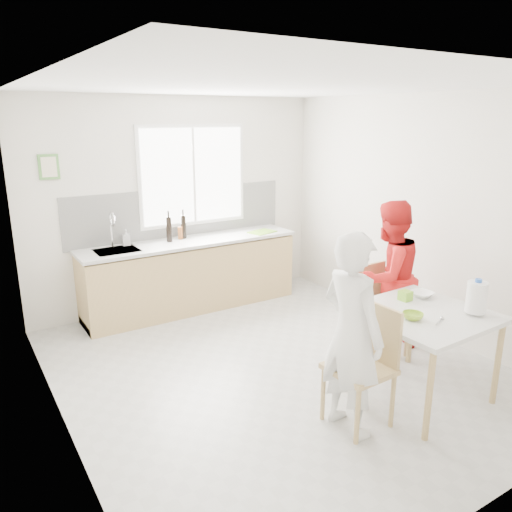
{
  "coord_description": "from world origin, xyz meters",
  "views": [
    {
      "loc": [
        -2.57,
        -3.73,
        2.44
      ],
      "look_at": [
        -0.11,
        0.2,
        1.14
      ],
      "focal_mm": 35.0,
      "sensor_mm": 36.0,
      "label": 1
    }
  ],
  "objects": [
    {
      "name": "chair_left",
      "position": [
        0.11,
        -1.12,
        0.55
      ],
      "size": [
        0.47,
        0.47,
        0.99
      ],
      "rotation": [
        0.0,
        0.0,
        -1.54
      ],
      "color": "tan",
      "rests_on": "ground"
    },
    {
      "name": "person_white",
      "position": [
        -0.07,
        -1.13,
        0.82
      ],
      "size": [
        0.41,
        0.61,
        1.64
      ],
      "primitive_type": "imported",
      "rotation": [
        0.0,
        0.0,
        1.61
      ],
      "color": "white",
      "rests_on": "ground"
    },
    {
      "name": "window",
      "position": [
        0.2,
        2.23,
        1.7
      ],
      "size": [
        1.5,
        0.06,
        1.3
      ],
      "color": "white",
      "rests_on": "room_shell"
    },
    {
      "name": "green_box",
      "position": [
        0.88,
        -0.81,
        0.85
      ],
      "size": [
        0.1,
        0.1,
        0.09
      ],
      "primitive_type": "cube",
      "rotation": [
        0.0,
        0.0,
        0.04
      ],
      "color": "#7BC22C",
      "rests_on": "dining_table"
    },
    {
      "name": "person_red",
      "position": [
        1.24,
        -0.26,
        0.81
      ],
      "size": [
        0.81,
        0.64,
        1.63
      ],
      "primitive_type": "imported",
      "rotation": [
        0.0,
        0.0,
        3.18
      ],
      "color": "red",
      "rests_on": "ground"
    },
    {
      "name": "milk_jug",
      "position": [
        1.12,
        -1.36,
        0.97
      ],
      "size": [
        0.23,
        0.17,
        0.3
      ],
      "rotation": [
        0.0,
        0.0,
        0.04
      ],
      "color": "white",
      "rests_on": "dining_table"
    },
    {
      "name": "backsplash",
      "position": [
        0.0,
        2.24,
        1.23
      ],
      "size": [
        3.0,
        0.02,
        0.65
      ],
      "primitive_type": "cube",
      "color": "white",
      "rests_on": "room_shell"
    },
    {
      "name": "picture_frame",
      "position": [
        -1.55,
        2.23,
        1.9
      ],
      "size": [
        0.22,
        0.03,
        0.28
      ],
      "color": "#559543",
      "rests_on": "room_shell"
    },
    {
      "name": "dining_table",
      "position": [
        0.79,
        -1.1,
        0.73
      ],
      "size": [
        1.09,
        1.09,
        0.81
      ],
      "rotation": [
        0.0,
        0.0,
        0.04
      ],
      "color": "silver",
      "rests_on": "ground"
    },
    {
      "name": "jar_amber",
      "position": [
        -0.09,
        2.06,
        1.0
      ],
      "size": [
        0.06,
        0.06,
        0.16
      ],
      "primitive_type": "cylinder",
      "color": "brown",
      "rests_on": "kitchen_counter"
    },
    {
      "name": "kitchen_counter",
      "position": [
        -0.0,
        1.95,
        0.42
      ],
      "size": [
        2.84,
        0.64,
        1.37
      ],
      "color": "tan",
      "rests_on": "ground"
    },
    {
      "name": "wine_bottle_a",
      "position": [
        -0.26,
        2.01,
        1.08
      ],
      "size": [
        0.07,
        0.07,
        0.32
      ],
      "primitive_type": "cylinder",
      "color": "black",
      "rests_on": "kitchen_counter"
    },
    {
      "name": "bowl_white",
      "position": [
        1.08,
        -0.84,
        0.83
      ],
      "size": [
        0.21,
        0.21,
        0.05
      ],
      "primitive_type": "imported",
      "rotation": [
        0.0,
        0.0,
        0.04
      ],
      "color": "white",
      "rests_on": "dining_table"
    },
    {
      "name": "ground",
      "position": [
        0.0,
        0.0,
        0.0
      ],
      "size": [
        4.5,
        4.5,
        0.0
      ],
      "primitive_type": "plane",
      "color": "#B7B7B2",
      "rests_on": "ground"
    },
    {
      "name": "cutting_board",
      "position": [
        1.02,
        1.83,
        0.93
      ],
      "size": [
        0.4,
        0.33,
        0.01
      ],
      "primitive_type": "cube",
      "rotation": [
        0.0,
        0.0,
        0.26
      ],
      "color": "#79BD2B",
      "rests_on": "kitchen_counter"
    },
    {
      "name": "chair_far",
      "position": [
        1.11,
        -0.26,
        0.53
      ],
      "size": [
        0.46,
        0.46,
        0.95
      ],
      "rotation": [
        0.0,
        0.0,
        0.04
      ],
      "color": "tan",
      "rests_on": "ground"
    },
    {
      "name": "bowl_green",
      "position": [
        0.59,
        -1.15,
        0.84
      ],
      "size": [
        0.18,
        0.18,
        0.05
      ],
      "primitive_type": "imported",
      "rotation": [
        0.0,
        0.0,
        0.04
      ],
      "color": "#8EBB2B",
      "rests_on": "dining_table"
    },
    {
      "name": "soap_bottle",
      "position": [
        -0.77,
        2.13,
        1.02
      ],
      "size": [
        0.1,
        0.11,
        0.2
      ],
      "primitive_type": "imported",
      "rotation": [
        0.0,
        0.0,
        -0.21
      ],
      "color": "#999999",
      "rests_on": "kitchen_counter"
    },
    {
      "name": "spoon",
      "position": [
        0.72,
        -1.32,
        0.82
      ],
      "size": [
        0.15,
        0.07,
        0.01
      ],
      "primitive_type": "cylinder",
      "rotation": [
        0.0,
        1.57,
        0.38
      ],
      "color": "#A5A5AA",
      "rests_on": "dining_table"
    },
    {
      "name": "wine_bottle_b",
      "position": [
        -0.02,
        2.09,
        1.07
      ],
      "size": [
        0.07,
        0.07,
        0.3
      ],
      "primitive_type": "cylinder",
      "color": "black",
      "rests_on": "kitchen_counter"
    },
    {
      "name": "room_shell",
      "position": [
        0.0,
        0.0,
        1.64
      ],
      "size": [
        4.5,
        4.5,
        4.5
      ],
      "color": "silver",
      "rests_on": "ground"
    }
  ]
}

